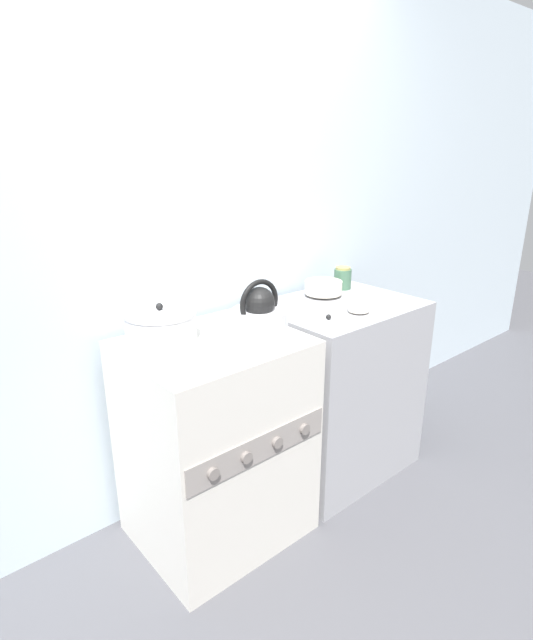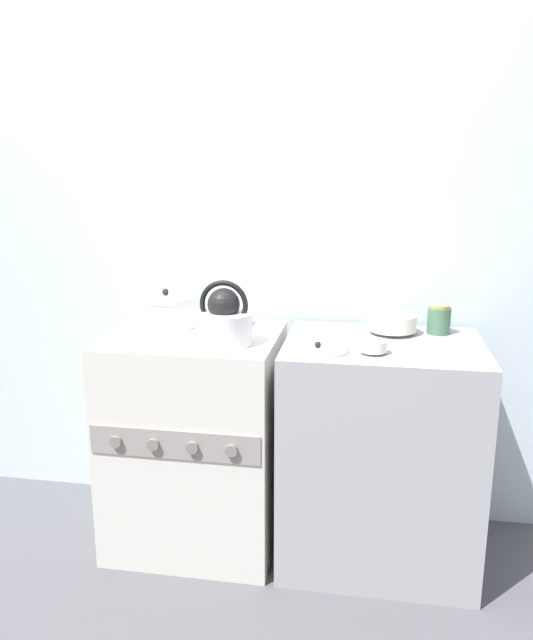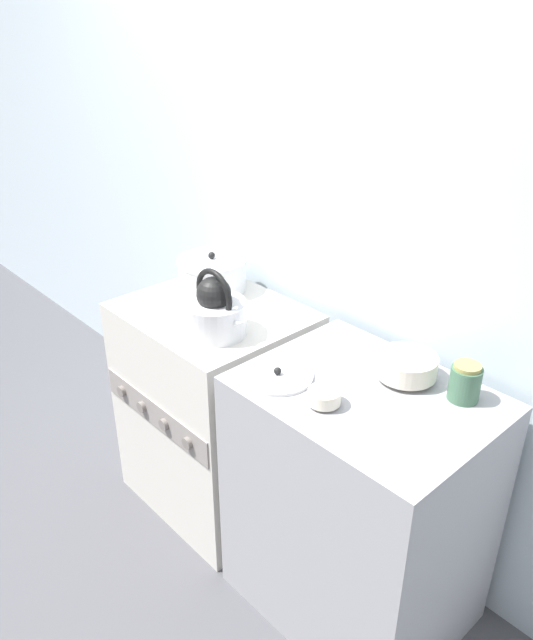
% 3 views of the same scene
% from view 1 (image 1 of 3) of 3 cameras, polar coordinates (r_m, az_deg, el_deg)
% --- Properties ---
extents(ground_plane, '(12.00, 12.00, 0.00)m').
position_cam_1_polar(ground_plane, '(2.24, -0.68, -26.24)').
color(ground_plane, '#4C4C51').
extents(wall_back, '(7.00, 0.06, 2.50)m').
position_cam_1_polar(wall_back, '(2.14, -12.08, 9.40)').
color(wall_back, silver).
rests_on(wall_back, ground_plane).
extents(stove, '(0.67, 0.59, 0.89)m').
position_cam_1_polar(stove, '(2.14, -5.73, -13.56)').
color(stove, beige).
rests_on(stove, ground_plane).
extents(counter, '(0.74, 0.57, 0.89)m').
position_cam_1_polar(counter, '(2.57, 7.96, -7.64)').
color(counter, '#99999E').
rests_on(counter, ground_plane).
extents(kettle, '(0.27, 0.22, 0.24)m').
position_cam_1_polar(kettle, '(1.92, -0.75, 0.21)').
color(kettle, silver).
rests_on(kettle, stove).
extents(cooking_pot, '(0.28, 0.28, 0.16)m').
position_cam_1_polar(cooking_pot, '(1.94, -11.99, -0.65)').
color(cooking_pot, silver).
rests_on(cooking_pot, stove).
extents(enamel_bowl, '(0.19, 0.19, 0.08)m').
position_cam_1_polar(enamel_bowl, '(2.51, 6.52, 3.71)').
color(enamel_bowl, beige).
rests_on(enamel_bowl, counter).
extents(small_ceramic_bowl, '(0.10, 0.10, 0.05)m').
position_cam_1_polar(small_ceramic_bowl, '(2.28, 10.50, 1.50)').
color(small_ceramic_bowl, beige).
rests_on(small_ceramic_bowl, counter).
extents(storage_jar, '(0.09, 0.09, 0.12)m').
position_cam_1_polar(storage_jar, '(2.66, 8.70, 4.76)').
color(storage_jar, '#3F664C').
rests_on(storage_jar, counter).
extents(loose_pot_lid, '(0.22, 0.22, 0.03)m').
position_cam_1_polar(loose_pot_lid, '(2.15, 7.08, -0.07)').
color(loose_pot_lid, silver).
rests_on(loose_pot_lid, counter).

